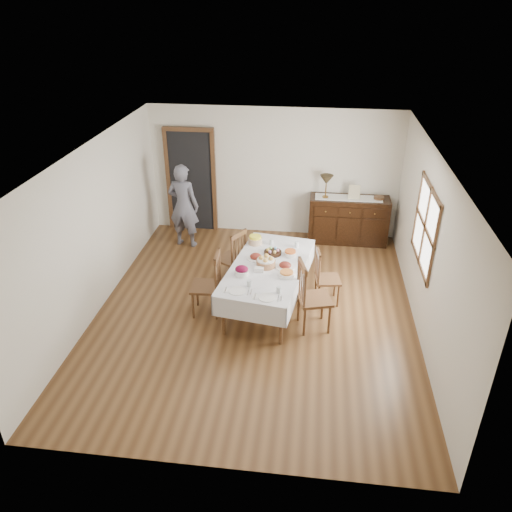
# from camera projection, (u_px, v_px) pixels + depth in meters

# --- Properties ---
(ground) EXTENTS (6.00, 6.00, 0.00)m
(ground) POSITION_uv_depth(u_px,v_px,m) (255.00, 311.00, 8.03)
(ground) COLOR brown
(room_shell) EXTENTS (5.02, 6.02, 2.65)m
(room_shell) POSITION_uv_depth(u_px,v_px,m) (249.00, 206.00, 7.63)
(room_shell) COLOR silver
(room_shell) RESTS_ON ground
(dining_table) EXTENTS (1.43, 2.32, 0.75)m
(dining_table) POSITION_uv_depth(u_px,v_px,m) (268.00, 270.00, 7.86)
(dining_table) COLOR silver
(dining_table) RESTS_ON ground
(chair_left_near) EXTENTS (0.46, 0.46, 1.06)m
(chair_left_near) POSITION_uv_depth(u_px,v_px,m) (209.00, 283.00, 7.74)
(chair_left_near) COLOR #52341D
(chair_left_near) RESTS_ON ground
(chair_left_far) EXTENTS (0.58, 0.58, 1.01)m
(chair_left_far) POSITION_uv_depth(u_px,v_px,m) (233.00, 257.00, 8.56)
(chair_left_far) COLOR #52341D
(chair_left_far) RESTS_ON ground
(chair_right_near) EXTENTS (0.58, 0.58, 1.13)m
(chair_right_near) POSITION_uv_depth(u_px,v_px,m) (311.00, 296.00, 7.37)
(chair_right_near) COLOR #52341D
(chair_right_near) RESTS_ON ground
(chair_right_far) EXTENTS (0.45, 0.45, 0.95)m
(chair_right_far) POSITION_uv_depth(u_px,v_px,m) (325.00, 277.00, 8.04)
(chair_right_far) COLOR #52341D
(chair_right_far) RESTS_ON ground
(sideboard) EXTENTS (1.56, 0.57, 0.94)m
(sideboard) POSITION_uv_depth(u_px,v_px,m) (348.00, 220.00, 10.00)
(sideboard) COLOR black
(sideboard) RESTS_ON ground
(person) EXTENTS (0.61, 0.44, 1.79)m
(person) POSITION_uv_depth(u_px,v_px,m) (183.00, 203.00, 9.67)
(person) COLOR #595967
(person) RESTS_ON ground
(bread_basket) EXTENTS (0.30, 0.30, 0.18)m
(bread_basket) POSITION_uv_depth(u_px,v_px,m) (266.00, 262.00, 7.76)
(bread_basket) COLOR #92613E
(bread_basket) RESTS_ON dining_table
(egg_basket) EXTENTS (0.29, 0.29, 0.10)m
(egg_basket) POSITION_uv_depth(u_px,v_px,m) (273.00, 252.00, 8.13)
(egg_basket) COLOR black
(egg_basket) RESTS_ON dining_table
(ham_platter_a) EXTENTS (0.29, 0.29, 0.11)m
(ham_platter_a) POSITION_uv_depth(u_px,v_px,m) (256.00, 257.00, 8.00)
(ham_platter_a) COLOR white
(ham_platter_a) RESTS_ON dining_table
(ham_platter_b) EXTENTS (0.31, 0.31, 0.11)m
(ham_platter_b) POSITION_uv_depth(u_px,v_px,m) (285.00, 266.00, 7.75)
(ham_platter_b) COLOR white
(ham_platter_b) RESTS_ON dining_table
(beet_bowl) EXTENTS (0.21, 0.21, 0.15)m
(beet_bowl) POSITION_uv_depth(u_px,v_px,m) (242.00, 271.00, 7.52)
(beet_bowl) COLOR white
(beet_bowl) RESTS_ON dining_table
(carrot_bowl) EXTENTS (0.20, 0.20, 0.09)m
(carrot_bowl) POSITION_uv_depth(u_px,v_px,m) (290.00, 253.00, 8.08)
(carrot_bowl) COLOR white
(carrot_bowl) RESTS_ON dining_table
(pineapple_bowl) EXTENTS (0.24, 0.24, 0.15)m
(pineapple_bowl) POSITION_uv_depth(u_px,v_px,m) (255.00, 240.00, 8.44)
(pineapple_bowl) COLOR tan
(pineapple_bowl) RESTS_ON dining_table
(casserole_dish) EXTENTS (0.26, 0.26, 0.08)m
(casserole_dish) POSITION_uv_depth(u_px,v_px,m) (287.00, 274.00, 7.52)
(casserole_dish) COLOR white
(casserole_dish) RESTS_ON dining_table
(butter_dish) EXTENTS (0.15, 0.11, 0.07)m
(butter_dish) POSITION_uv_depth(u_px,v_px,m) (259.00, 269.00, 7.63)
(butter_dish) COLOR white
(butter_dish) RESTS_ON dining_table
(setting_left) EXTENTS (0.44, 0.31, 0.10)m
(setting_left) POSITION_uv_depth(u_px,v_px,m) (241.00, 288.00, 7.18)
(setting_left) COLOR white
(setting_left) RESTS_ON dining_table
(setting_right) EXTENTS (0.44, 0.31, 0.10)m
(setting_right) POSITION_uv_depth(u_px,v_px,m) (271.00, 295.00, 7.03)
(setting_right) COLOR white
(setting_right) RESTS_ON dining_table
(glass_far_a) EXTENTS (0.07, 0.07, 0.09)m
(glass_far_a) POSITION_uv_depth(u_px,v_px,m) (271.00, 242.00, 8.44)
(glass_far_a) COLOR silver
(glass_far_a) RESTS_ON dining_table
(glass_far_b) EXTENTS (0.07, 0.07, 0.10)m
(glass_far_b) POSITION_uv_depth(u_px,v_px,m) (297.00, 244.00, 8.34)
(glass_far_b) COLOR silver
(glass_far_b) RESTS_ON dining_table
(runner) EXTENTS (1.30, 0.35, 0.01)m
(runner) POSITION_uv_depth(u_px,v_px,m) (349.00, 198.00, 9.78)
(runner) COLOR white
(runner) RESTS_ON sideboard
(table_lamp) EXTENTS (0.26, 0.26, 0.46)m
(table_lamp) POSITION_uv_depth(u_px,v_px,m) (326.00, 180.00, 9.64)
(table_lamp) COLOR brown
(table_lamp) RESTS_ON sideboard
(picture_frame) EXTENTS (0.22, 0.08, 0.28)m
(picture_frame) POSITION_uv_depth(u_px,v_px,m) (354.00, 192.00, 9.68)
(picture_frame) COLOR #BBB18B
(picture_frame) RESTS_ON sideboard
(deco_bowl) EXTENTS (0.20, 0.20, 0.06)m
(deco_bowl) POSITION_uv_depth(u_px,v_px,m) (379.00, 198.00, 9.72)
(deco_bowl) COLOR #52341D
(deco_bowl) RESTS_ON sideboard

